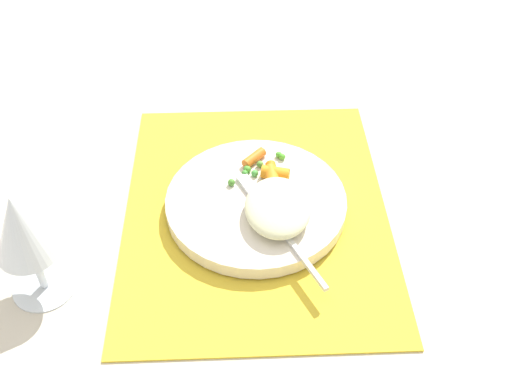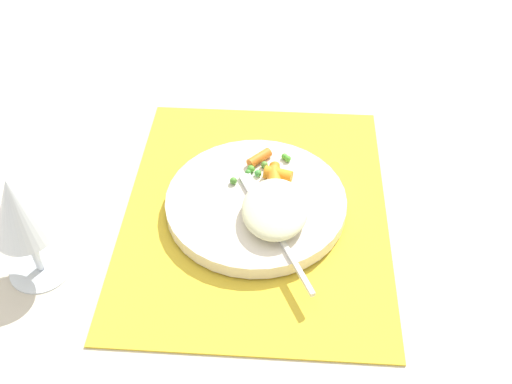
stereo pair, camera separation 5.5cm
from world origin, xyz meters
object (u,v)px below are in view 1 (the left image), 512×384
(plate, at_px, (256,203))
(carrot_portion, at_px, (271,174))
(wine_glass, at_px, (22,230))
(rice_mound, at_px, (278,207))
(fork, at_px, (271,216))

(plate, height_order, carrot_portion, carrot_portion)
(carrot_portion, height_order, wine_glass, wine_glass)
(plate, distance_m, rice_mound, 0.05)
(plate, height_order, rice_mound, rice_mound)
(plate, bearing_deg, fork, -154.30)
(carrot_portion, bearing_deg, fork, 177.39)
(plate, distance_m, fork, 0.04)
(carrot_portion, bearing_deg, rice_mound, -176.19)
(carrot_portion, relative_size, wine_glass, 0.61)
(rice_mound, xyz_separation_m, wine_glass, (-0.08, 0.28, 0.06))
(plate, height_order, wine_glass, wine_glass)
(wine_glass, bearing_deg, rice_mound, -73.91)
(rice_mound, height_order, fork, rice_mound)
(fork, bearing_deg, plate, 25.70)
(plate, xyz_separation_m, fork, (-0.04, -0.02, 0.01))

